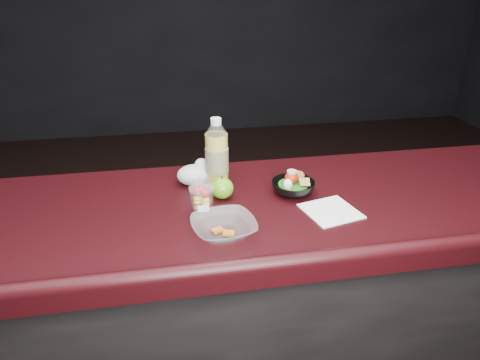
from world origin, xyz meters
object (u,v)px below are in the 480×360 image
Objects in this scene: lemonade_bottle at (217,158)px; snack_bowl at (293,186)px; green_apple at (222,188)px; fruit_cup at (202,197)px; takeout_bowl at (224,228)px.

snack_bowl is (0.25, -0.11, -0.08)m from lemonade_bottle.
green_apple is 0.43× the size of snack_bowl.
snack_bowl is (0.24, -0.01, -0.01)m from green_apple.
lemonade_bottle reaches higher than fruit_cup.
green_apple is at bearing 177.29° from snack_bowl.
fruit_cup is 0.53× the size of takeout_bowl.
fruit_cup reaches higher than takeout_bowl.
green_apple is 0.38× the size of takeout_bowl.
snack_bowl is at bearing 14.61° from fruit_cup.
snack_bowl is at bearing -2.71° from green_apple.
lemonade_bottle is 0.28m from snack_bowl.
green_apple is 0.23m from takeout_bowl.
lemonade_bottle reaches higher than snack_bowl.
fruit_cup is at bearing -165.39° from snack_bowl.
lemonade_bottle is 0.34m from takeout_bowl.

